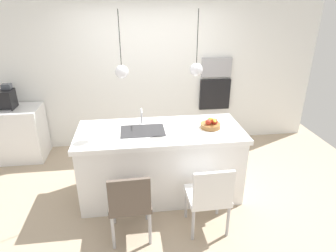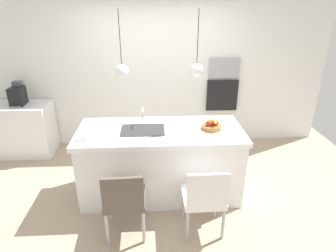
{
  "view_description": "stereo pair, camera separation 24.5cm",
  "coord_description": "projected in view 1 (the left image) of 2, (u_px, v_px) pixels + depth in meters",
  "views": [
    {
      "loc": [
        -0.33,
        -3.34,
        2.48
      ],
      "look_at": [
        0.1,
        0.0,
        1.01
      ],
      "focal_mm": 30.62,
      "sensor_mm": 36.0,
      "label": 1
    },
    {
      "loc": [
        -0.09,
        -3.36,
        2.48
      ],
      "look_at": [
        0.1,
        0.0,
        1.01
      ],
      "focal_mm": 30.62,
      "sensor_mm": 36.0,
      "label": 2
    }
  ],
  "objects": [
    {
      "name": "pendant_light_right",
      "position": [
        196.0,
        69.0,
        3.42
      ],
      "size": [
        0.16,
        0.16,
        0.76
      ],
      "color": "silver"
    },
    {
      "name": "fruit_bowl",
      "position": [
        211.0,
        124.0,
        3.72
      ],
      "size": [
        0.26,
        0.26,
        0.15
      ],
      "color": "#9E6B38",
      "rests_on": "kitchen_island"
    },
    {
      "name": "floor",
      "position": [
        161.0,
        191.0,
        4.06
      ],
      "size": [
        6.6,
        6.6,
        0.0
      ],
      "primitive_type": "plane",
      "color": "tan",
      "rests_on": "ground"
    },
    {
      "name": "coffee_machine",
      "position": [
        7.0,
        99.0,
        4.53
      ],
      "size": [
        0.2,
        0.35,
        0.38
      ],
      "color": "black",
      "rests_on": "side_counter"
    },
    {
      "name": "back_wall",
      "position": [
        150.0,
        74.0,
        5.04
      ],
      "size": [
        6.0,
        0.1,
        2.6
      ],
      "primitive_type": "cube",
      "color": "white",
      "rests_on": "ground"
    },
    {
      "name": "chair_near",
      "position": [
        130.0,
        201.0,
        3.08
      ],
      "size": [
        0.47,
        0.47,
        0.87
      ],
      "color": "brown",
      "rests_on": "ground"
    },
    {
      "name": "oven",
      "position": [
        215.0,
        94.0,
        5.27
      ],
      "size": [
        0.56,
        0.08,
        0.56
      ],
      "primitive_type": "cube",
      "color": "black",
      "rests_on": "back_wall"
    },
    {
      "name": "pendant_light_left",
      "position": [
        122.0,
        71.0,
        3.32
      ],
      "size": [
        0.16,
        0.16,
        0.76
      ],
      "color": "silver"
    },
    {
      "name": "faucet",
      "position": [
        142.0,
        114.0,
        3.79
      ],
      "size": [
        0.02,
        0.17,
        0.22
      ],
      "color": "silver",
      "rests_on": "kitchen_island"
    },
    {
      "name": "chair_middle",
      "position": [
        209.0,
        195.0,
        3.18
      ],
      "size": [
        0.47,
        0.44,
        0.88
      ],
      "color": "white",
      "rests_on": "ground"
    },
    {
      "name": "kitchen_island",
      "position": [
        161.0,
        162.0,
        3.87
      ],
      "size": [
        2.14,
        0.91,
        0.96
      ],
      "color": "white",
      "rests_on": "ground"
    },
    {
      "name": "sink_basin",
      "position": [
        143.0,
        131.0,
        3.65
      ],
      "size": [
        0.56,
        0.4,
        0.02
      ],
      "primitive_type": "cube",
      "color": "#2D2D30",
      "rests_on": "kitchen_island"
    },
    {
      "name": "microwave",
      "position": [
        216.0,
        67.0,
        5.07
      ],
      "size": [
        0.54,
        0.08,
        0.34
      ],
      "primitive_type": "cube",
      "color": "#9E9EA3",
      "rests_on": "back_wall"
    },
    {
      "name": "side_counter",
      "position": [
        9.0,
        134.0,
        4.76
      ],
      "size": [
        1.1,
        0.6,
        0.9
      ],
      "primitive_type": "cube",
      "color": "white",
      "rests_on": "ground"
    }
  ]
}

